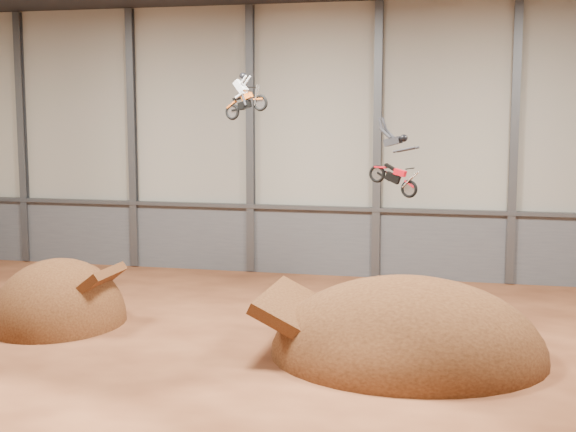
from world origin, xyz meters
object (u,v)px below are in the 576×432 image
object	(u,v)px
takeoff_ramp	(59,323)
landing_ramp	(407,356)
fmx_rider_a	(248,92)
fmx_rider_b	(391,158)

from	to	relation	value
takeoff_ramp	landing_ramp	distance (m)	14.17
landing_ramp	fmx_rider_a	xyz separation A→B (m)	(-6.95, 4.15, 9.31)
landing_ramp	fmx_rider_b	bearing A→B (deg)	106.73
takeoff_ramp	fmx_rider_a	world-z (taller)	fmx_rider_a
fmx_rider_a	fmx_rider_b	xyz separation A→B (m)	(5.90, -0.65, -2.55)
fmx_rider_b	fmx_rider_a	bearing A→B (deg)	-164.89
landing_ramp	fmx_rider_b	world-z (taller)	fmx_rider_b
fmx_rider_a	fmx_rider_b	distance (m)	6.46
takeoff_ramp	fmx_rider_b	distance (m)	14.90
takeoff_ramp	landing_ramp	bearing A→B (deg)	-4.76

